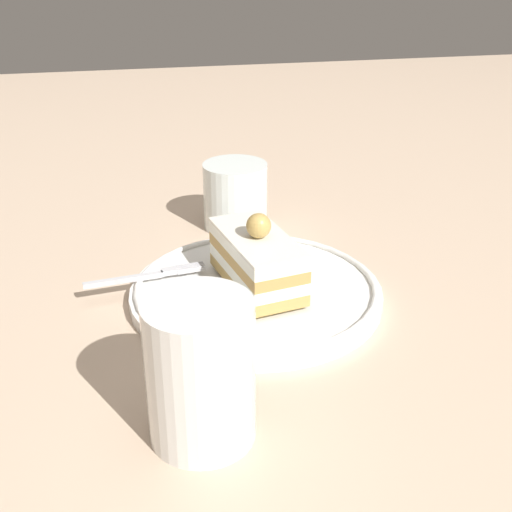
% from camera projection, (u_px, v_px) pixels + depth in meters
% --- Properties ---
extents(ground_plane, '(2.40, 2.40, 0.00)m').
position_uv_depth(ground_plane, '(234.00, 287.00, 0.69)').
color(ground_plane, '#CEB195').
extents(dessert_plate, '(0.25, 0.25, 0.02)m').
position_uv_depth(dessert_plate, '(256.00, 291.00, 0.66)').
color(dessert_plate, white).
rests_on(dessert_plate, ground_plane).
extents(cake_slice, '(0.08, 0.13, 0.07)m').
position_uv_depth(cake_slice, '(257.00, 259.00, 0.65)').
color(cake_slice, tan).
rests_on(cake_slice, dessert_plate).
extents(fork, '(0.12, 0.02, 0.00)m').
position_uv_depth(fork, '(149.00, 274.00, 0.67)').
color(fork, silver).
rests_on(fork, dessert_plate).
extents(drink_glass_near, '(0.08, 0.08, 0.11)m').
position_uv_depth(drink_glass_near, '(201.00, 377.00, 0.47)').
color(drink_glass_near, white).
rests_on(drink_glass_near, ground_plane).
extents(drink_glass_far, '(0.08, 0.08, 0.08)m').
position_uv_depth(drink_glass_far, '(235.00, 199.00, 0.81)').
color(drink_glass_far, white).
rests_on(drink_glass_far, ground_plane).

